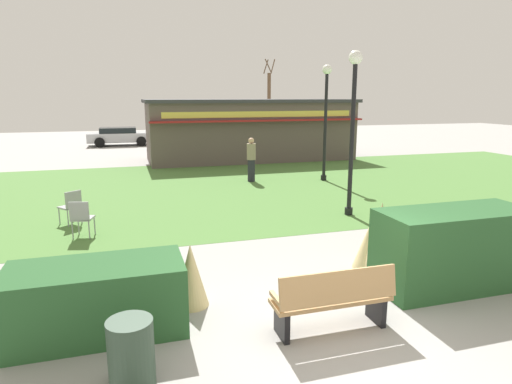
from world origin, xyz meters
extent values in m
plane|color=#999691|center=(0.00, 0.00, 0.00)|extent=(80.00, 80.00, 0.00)
cube|color=#4C7A38|center=(0.00, 10.36, 0.00)|extent=(36.00, 12.00, 0.01)
cube|color=tan|center=(-0.02, 0.23, 0.45)|extent=(1.70, 0.49, 0.06)
cube|color=tan|center=(-0.02, 0.01, 0.73)|extent=(1.70, 0.13, 0.44)
cube|color=black|center=(-0.75, 0.23, 0.23)|extent=(0.08, 0.44, 0.45)
cube|color=black|center=(0.71, 0.23, 0.23)|extent=(0.08, 0.44, 0.45)
cube|color=tan|center=(-0.83, 0.23, 0.57)|extent=(0.06, 0.44, 0.06)
cube|color=tan|center=(0.79, 0.23, 0.57)|extent=(0.06, 0.44, 0.06)
cube|color=#28562B|center=(-3.14, 1.08, 0.49)|extent=(2.36, 1.10, 0.99)
cube|color=#28562B|center=(2.63, 0.94, 0.68)|extent=(2.66, 1.10, 1.36)
cone|color=#D1BC7F|center=(1.80, 1.88, 0.67)|extent=(0.63, 0.63, 1.34)
cone|color=#D1BC7F|center=(-1.78, 1.53, 0.50)|extent=(0.54, 0.54, 1.00)
cone|color=#D1BC7F|center=(1.72, 2.10, 0.46)|extent=(0.64, 0.64, 0.92)
cylinder|color=black|center=(3.23, 5.71, 0.10)|extent=(0.22, 0.22, 0.20)
cylinder|color=black|center=(3.23, 5.71, 2.03)|extent=(0.12, 0.12, 4.05)
sphere|color=white|center=(3.23, 5.71, 4.21)|extent=(0.36, 0.36, 0.36)
cylinder|color=black|center=(4.79, 10.64, 0.10)|extent=(0.22, 0.22, 0.20)
cylinder|color=black|center=(4.79, 10.64, 2.03)|extent=(0.12, 0.12, 4.05)
sphere|color=white|center=(4.79, 10.64, 4.21)|extent=(0.36, 0.36, 0.36)
cylinder|color=#2D4233|center=(-2.73, -0.26, 0.40)|extent=(0.52, 0.52, 0.80)
cube|color=#594C47|center=(3.69, 17.28, 1.46)|extent=(10.35, 3.81, 2.92)
cube|color=#333338|center=(3.69, 17.28, 3.00)|extent=(10.65, 4.11, 0.16)
cube|color=maroon|center=(3.69, 15.20, 2.10)|extent=(10.45, 0.36, 0.08)
cube|color=#D8CC4C|center=(3.69, 15.36, 2.39)|extent=(9.31, 0.04, 0.28)
cube|color=gray|center=(-4.08, 6.95, 0.45)|extent=(0.62, 0.62, 0.04)
cube|color=gray|center=(-3.96, 6.80, 0.67)|extent=(0.37, 0.31, 0.44)
cylinder|color=gray|center=(-4.05, 7.22, 0.23)|extent=(0.03, 0.03, 0.45)
cylinder|color=gray|center=(-4.35, 6.98, 0.23)|extent=(0.03, 0.03, 0.45)
cylinder|color=gray|center=(-3.82, 6.92, 0.23)|extent=(0.03, 0.03, 0.45)
cylinder|color=gray|center=(-4.12, 6.69, 0.23)|extent=(0.03, 0.03, 0.45)
cube|color=gray|center=(-3.67, 5.71, 0.45)|extent=(0.54, 0.54, 0.04)
cube|color=gray|center=(-3.72, 5.52, 0.67)|extent=(0.44, 0.15, 0.44)
cylinder|color=gray|center=(-3.44, 5.84, 0.23)|extent=(0.03, 0.03, 0.45)
cylinder|color=gray|center=(-3.81, 5.94, 0.23)|extent=(0.03, 0.03, 0.45)
cylinder|color=gray|center=(-3.54, 5.48, 0.23)|extent=(0.03, 0.03, 0.45)
cylinder|color=gray|center=(-3.90, 5.58, 0.23)|extent=(0.03, 0.03, 0.45)
cylinder|color=#23232D|center=(2.01, 11.22, 0.42)|extent=(0.28, 0.28, 0.85)
cylinder|color=gray|center=(2.01, 11.22, 1.16)|extent=(0.34, 0.34, 0.62)
sphere|color=tan|center=(2.01, 11.22, 1.58)|extent=(0.22, 0.22, 0.22)
cube|color=#B7BABF|center=(-2.80, 26.12, 0.55)|extent=(4.22, 1.84, 0.60)
cube|color=black|center=(-2.95, 26.12, 0.98)|extent=(2.33, 1.61, 0.44)
cylinder|color=black|center=(-1.49, 27.03, 0.32)|extent=(0.64, 0.23, 0.64)
cylinder|color=black|center=(-1.51, 25.19, 0.32)|extent=(0.64, 0.23, 0.64)
cylinder|color=black|center=(-4.10, 27.05, 0.32)|extent=(0.64, 0.23, 0.64)
cylinder|color=black|center=(-4.12, 25.21, 0.32)|extent=(0.64, 0.23, 0.64)
cylinder|color=brown|center=(8.72, 29.29, 2.52)|extent=(0.28, 0.28, 5.03)
cylinder|color=brown|center=(9.05, 29.39, 5.53)|extent=(0.25, 0.58, 1.12)
cylinder|color=brown|center=(8.54, 29.59, 5.53)|extent=(0.54, 0.36, 1.12)
cylinder|color=brown|center=(8.55, 28.99, 5.53)|extent=(0.54, 0.35, 1.12)
camera|label=1|loc=(-2.67, -4.94, 3.22)|focal=31.01mm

